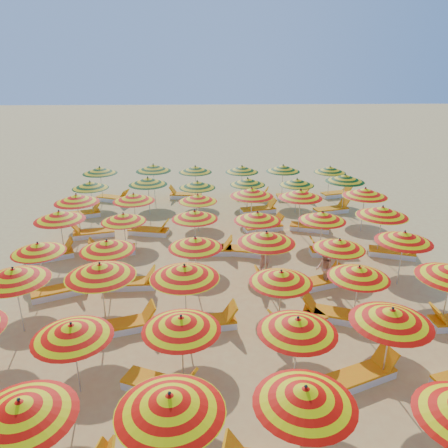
{
  "coord_description": "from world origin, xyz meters",
  "views": [
    {
      "loc": [
        -0.54,
        -14.08,
        7.16
      ],
      "look_at": [
        0.0,
        0.5,
        1.6
      ],
      "focal_mm": 35.0,
      "sensor_mm": 36.0,
      "label": 1
    }
  ],
  "objects_px": {
    "umbrella_39": "(248,181)",
    "umbrella_8": "(181,323)",
    "beachgoer_b": "(324,269)",
    "umbrella_12": "(14,275)",
    "umbrella_2": "(170,403)",
    "umbrella_16": "(359,272)",
    "umbrella_27": "(257,216)",
    "lounger_15": "(131,283)",
    "lounger_29": "(259,210)",
    "umbrella_32": "(198,198)",
    "umbrella_35": "(365,192)",
    "umbrella_22": "(339,244)",
    "lounger_19": "(112,251)",
    "lounger_28": "(83,214)",
    "lounger_34": "(293,196)",
    "umbrella_18": "(38,248)",
    "umbrella_34": "(300,194)",
    "umbrella_3": "(305,396)",
    "umbrella_36": "(90,185)",
    "umbrella_40": "(297,182)",
    "umbrella_41": "(345,178)",
    "lounger_35": "(337,194)",
    "umbrella_45": "(242,169)",
    "umbrella_25": "(123,218)",
    "lounger_31": "(114,198)",
    "umbrella_7": "(72,331)",
    "umbrella_28": "(322,216)",
    "lounger_6": "(161,386)",
    "lounger_9": "(126,325)",
    "lounger_27": "(311,227)",
    "umbrella_31": "(134,197)",
    "lounger_12": "(331,314)",
    "umbrella_24": "(59,216)",
    "umbrella_21": "(266,238)",
    "umbrella_44": "(195,169)",
    "umbrella_10": "(392,316)",
    "umbrella_13": "(100,270)",
    "umbrella_38": "(197,184)",
    "umbrella_37": "(148,181)",
    "lounger_32": "(185,195)",
    "lounger_16": "(280,282)",
    "umbrella_14": "(185,272)",
    "umbrella_46": "(283,168)",
    "umbrella_30": "(76,198)",
    "lounger_20": "(211,250)",
    "lounger_10": "(208,322)",
    "lounger_7": "(362,375)",
    "lounger_23": "(393,253)",
    "lounger_11": "(297,323)",
    "lounger_26": "(264,227)",
    "umbrella_47": "(330,169)",
    "lounger_33": "(253,196)"
  },
  "relations": [
    {
      "from": "umbrella_47",
      "to": "lounger_32",
      "type": "height_order",
      "value": "umbrella_47"
    },
    {
      "from": "umbrella_24",
      "to": "umbrella_28",
      "type": "xyz_separation_m",
      "value": [
        9.74,
        -0.2,
        -0.08
      ]
    },
    {
      "from": "umbrella_13",
      "to": "umbrella_40",
      "type": "height_order",
      "value": "umbrella_13"
    },
    {
      "from": "umbrella_24",
      "to": "umbrella_30",
      "type": "distance_m",
      "value": 2.13
    },
    {
      "from": "umbrella_40",
      "to": "lounger_15",
      "type": "xyz_separation_m",
      "value": [
        -6.9,
        -7.29,
        -1.41
      ]
    },
    {
      "from": "umbrella_16",
      "to": "umbrella_38",
      "type": "relative_size",
      "value": 1.05
    },
    {
      "from": "umbrella_36",
      "to": "umbrella_46",
      "type": "distance_m",
      "value": 9.86
    },
    {
      "from": "lounger_15",
      "to": "lounger_29",
      "type": "height_order",
      "value": "same"
    },
    {
      "from": "umbrella_31",
      "to": "lounger_12",
      "type": "distance_m",
      "value": 9.74
    },
    {
      "from": "lounger_35",
      "to": "umbrella_45",
      "type": "bearing_deg",
      "value": 166.37
    },
    {
      "from": "umbrella_32",
      "to": "umbrella_35",
      "type": "height_order",
      "value": "umbrella_35"
    },
    {
      "from": "umbrella_14",
      "to": "lounger_27",
      "type": "xyz_separation_m",
      "value": [
        5.18,
        7.3,
        -1.63
      ]
    },
    {
      "from": "umbrella_22",
      "to": "lounger_19",
      "type": "xyz_separation_m",
      "value": [
        -7.97,
        2.93,
        -1.41
      ]
    },
    {
      "from": "umbrella_2",
      "to": "lounger_10",
      "type": "height_order",
      "value": "umbrella_2"
    },
    {
      "from": "umbrella_28",
      "to": "lounger_35",
      "type": "height_order",
      "value": "umbrella_28"
    },
    {
      "from": "umbrella_3",
      "to": "umbrella_36",
      "type": "bearing_deg",
      "value": 117.01
    },
    {
      "from": "umbrella_31",
      "to": "lounger_34",
      "type": "distance_m",
      "value": 9.17
    },
    {
      "from": "lounger_28",
      "to": "lounger_34",
      "type": "height_order",
      "value": "same"
    },
    {
      "from": "lounger_11",
      "to": "umbrella_45",
      "type": "bearing_deg",
      "value": -111.78
    },
    {
      "from": "umbrella_46",
      "to": "lounger_33",
      "type": "xyz_separation_m",
      "value": [
        -1.59,
        -0.05,
        -1.53
      ]
    },
    {
      "from": "umbrella_2",
      "to": "umbrella_16",
      "type": "relative_size",
      "value": 1.0
    },
    {
      "from": "umbrella_18",
      "to": "umbrella_25",
      "type": "relative_size",
      "value": 0.96
    },
    {
      "from": "umbrella_22",
      "to": "lounger_26",
      "type": "distance_m",
      "value": 5.66
    },
    {
      "from": "umbrella_40",
      "to": "lounger_28",
      "type": "xyz_separation_m",
      "value": [
        -10.33,
        -0.27,
        -1.41
      ]
    },
    {
      "from": "lounger_31",
      "to": "umbrella_7",
      "type": "bearing_deg",
      "value": -61.66
    },
    {
      "from": "umbrella_8",
      "to": "umbrella_41",
      "type": "bearing_deg",
      "value": 58.71
    },
    {
      "from": "umbrella_22",
      "to": "lounger_19",
      "type": "height_order",
      "value": "umbrella_22"
    },
    {
      "from": "lounger_6",
      "to": "beachgoer_b",
      "type": "bearing_deg",
      "value": 67.15
    },
    {
      "from": "beachgoer_b",
      "to": "umbrella_12",
      "type": "bearing_deg",
      "value": -70.06
    },
    {
      "from": "umbrella_39",
      "to": "umbrella_8",
      "type": "bearing_deg",
      "value": -101.89
    },
    {
      "from": "umbrella_37",
      "to": "lounger_32",
      "type": "distance_m",
      "value": 3.52
    },
    {
      "from": "umbrella_27",
      "to": "umbrella_39",
      "type": "xyz_separation_m",
      "value": [
        0.08,
        5.08,
        -0.05
      ]
    },
    {
      "from": "umbrella_12",
      "to": "lounger_33",
      "type": "height_order",
      "value": "umbrella_12"
    },
    {
      "from": "lounger_19",
      "to": "lounger_23",
      "type": "xyz_separation_m",
      "value": [
        10.87,
        -0.59,
        0.0
      ]
    },
    {
      "from": "umbrella_10",
      "to": "umbrella_41",
      "type": "distance_m",
      "value": 12.12
    },
    {
      "from": "umbrella_35",
      "to": "umbrella_40",
      "type": "distance_m",
      "value": 3.53
    },
    {
      "from": "umbrella_12",
      "to": "lounger_35",
      "type": "distance_m",
      "value": 17.46
    },
    {
      "from": "lounger_20",
      "to": "lounger_35",
      "type": "xyz_separation_m",
      "value": [
        7.04,
        7.27,
        0.0
      ]
    },
    {
      "from": "lounger_9",
      "to": "lounger_27",
      "type": "distance_m",
      "value": 10.03
    },
    {
      "from": "umbrella_18",
      "to": "umbrella_34",
      "type": "distance_m",
      "value": 10.5
    },
    {
      "from": "umbrella_21",
      "to": "umbrella_40",
      "type": "xyz_separation_m",
      "value": [
        2.43,
        7.38,
        -0.21
      ]
    },
    {
      "from": "umbrella_32",
      "to": "umbrella_8",
      "type": "bearing_deg",
      "value": -91.06
    },
    {
      "from": "umbrella_10",
      "to": "umbrella_32",
      "type": "bearing_deg",
      "value": 115.31
    },
    {
      "from": "umbrella_16",
      "to": "lounger_27",
      "type": "distance_m",
      "value": 7.31
    },
    {
      "from": "umbrella_22",
      "to": "umbrella_25",
      "type": "relative_size",
      "value": 0.95
    },
    {
      "from": "umbrella_14",
      "to": "umbrella_45",
      "type": "relative_size",
      "value": 1.03
    },
    {
      "from": "lounger_7",
      "to": "lounger_10",
      "type": "distance_m",
      "value": 4.33
    },
    {
      "from": "umbrella_44",
      "to": "lounger_6",
      "type": "bearing_deg",
      "value": -91.79
    },
    {
      "from": "umbrella_18",
      "to": "lounger_16",
      "type": "bearing_deg",
      "value": 0.79
    },
    {
      "from": "umbrella_28",
      "to": "lounger_6",
      "type": "bearing_deg",
      "value": -127.21
    }
  ]
}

